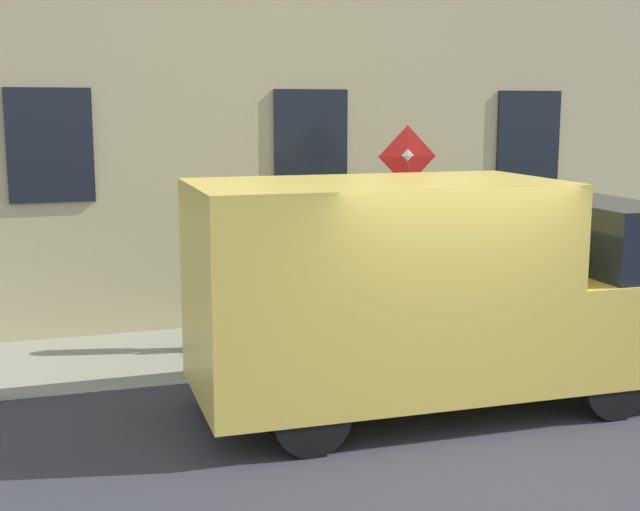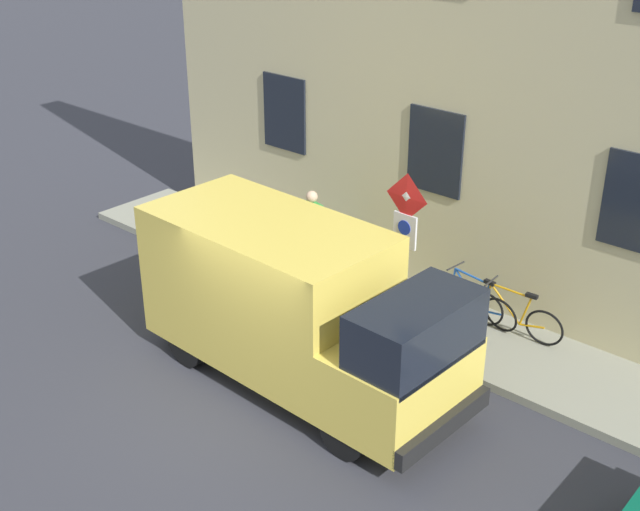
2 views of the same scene
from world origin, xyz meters
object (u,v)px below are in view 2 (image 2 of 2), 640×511
bicycle_orange (514,316)px  bicycle_blue (475,301)px  sign_post_stacked (405,235)px  pedestrian (312,231)px  delivery_van (296,304)px

bicycle_orange → bicycle_blue: (0.00, 0.75, 0.00)m
sign_post_stacked → bicycle_orange: size_ratio=1.61×
sign_post_stacked → pedestrian: bearing=75.2°
bicycle_blue → sign_post_stacked: bearing=69.1°
delivery_van → bicycle_orange: (3.17, -1.97, -0.82)m
bicycle_blue → pedestrian: size_ratio=1.00×
bicycle_orange → pedestrian: size_ratio=1.00×
sign_post_stacked → bicycle_blue: sign_post_stacked is taller
sign_post_stacked → pedestrian: 2.85m
sign_post_stacked → delivery_van: bearing=162.8°
delivery_van → bicycle_orange: 3.82m
delivery_van → pedestrian: size_ratio=3.13×
bicycle_orange → pedestrian: 4.06m
bicycle_orange → pedestrian: (-0.57, 3.98, 0.56)m
bicycle_orange → sign_post_stacked: bearing=38.2°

